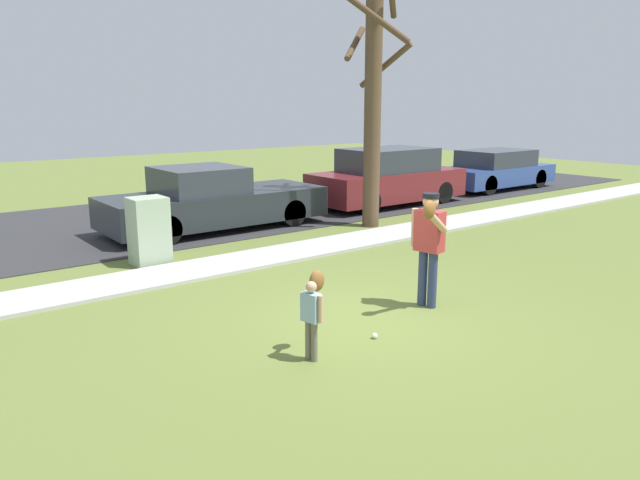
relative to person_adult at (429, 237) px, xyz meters
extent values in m
plane|color=olive|center=(-1.01, 3.71, -1.05)|extent=(48.00, 48.00, 0.00)
cube|color=#B2B2AD|center=(-1.01, 3.81, -1.02)|extent=(36.00, 1.20, 0.06)
cube|color=#2D2D30|center=(-1.01, 8.81, -1.04)|extent=(36.00, 6.80, 0.02)
cylinder|color=navy|center=(0.05, -0.06, -0.63)|extent=(0.13, 0.13, 0.84)
cylinder|color=navy|center=(0.02, 0.11, -0.63)|extent=(0.13, 0.13, 0.84)
cube|color=#B73838|center=(0.04, 0.02, 0.08)|extent=(0.30, 0.44, 0.59)
sphere|color=tan|center=(0.04, 0.02, 0.51)|extent=(0.23, 0.23, 0.23)
cylinder|color=black|center=(0.04, 0.02, 0.59)|extent=(0.24, 0.24, 0.07)
cylinder|color=tan|center=(-0.16, -0.27, 0.30)|extent=(0.52, 0.19, 0.40)
ellipsoid|color=brown|center=(-0.35, -0.30, 0.48)|extent=(0.24, 0.18, 0.26)
cylinder|color=tan|center=(-0.01, 0.27, 0.10)|extent=(0.10, 0.10, 0.56)
cylinder|color=#6B6656|center=(-2.45, -0.40, -0.81)|extent=(0.08, 0.08, 0.48)
cylinder|color=#6B6656|center=(-2.43, -0.49, -0.81)|extent=(0.08, 0.08, 0.48)
cube|color=#8CADC6|center=(-2.44, -0.45, -0.40)|extent=(0.17, 0.25, 0.34)
sphere|color=tan|center=(-2.44, -0.45, -0.16)|extent=(0.13, 0.13, 0.13)
cylinder|color=tan|center=(-2.33, -0.28, -0.28)|extent=(0.30, 0.11, 0.23)
ellipsoid|color=brown|center=(-2.22, -0.26, -0.18)|extent=(0.24, 0.18, 0.26)
cylinder|color=tan|center=(-2.41, -0.59, -0.39)|extent=(0.06, 0.06, 0.32)
sphere|color=white|center=(-1.42, -0.42, -1.01)|extent=(0.07, 0.07, 0.07)
cube|color=#9EB293|center=(-2.24, 4.80, -0.43)|extent=(0.64, 0.58, 1.25)
cylinder|color=brown|center=(3.35, 4.86, 1.86)|extent=(0.40, 0.40, 5.82)
cylinder|color=brown|center=(3.89, 5.03, 2.73)|extent=(0.54, 1.37, 1.03)
cylinder|color=brown|center=(3.12, 5.26, 3.20)|extent=(1.06, 0.70, 0.86)
cylinder|color=brown|center=(2.94, 4.39, 3.66)|extent=(1.27, 1.12, 1.15)
cube|color=#23282D|center=(0.21, 6.83, -0.51)|extent=(5.20, 1.95, 0.70)
cube|color=#2D333D|center=(-0.18, 6.83, 0.14)|extent=(1.82, 1.79, 0.60)
cylinder|color=black|center=(1.82, 7.69, -0.71)|extent=(0.64, 0.22, 0.64)
cylinder|color=black|center=(1.82, 5.96, -0.71)|extent=(0.64, 0.22, 0.64)
cylinder|color=black|center=(-1.40, 7.69, -0.71)|extent=(0.64, 0.22, 0.64)
cylinder|color=black|center=(-1.40, 5.96, -0.71)|extent=(0.64, 0.22, 0.64)
cube|color=maroon|center=(5.79, 6.82, -0.46)|extent=(4.70, 1.90, 0.80)
cube|color=#2D333D|center=(5.79, 6.82, 0.27)|extent=(2.59, 1.75, 0.65)
cylinder|color=black|center=(7.25, 7.66, -0.71)|extent=(0.64, 0.22, 0.64)
cylinder|color=black|center=(7.25, 5.98, -0.71)|extent=(0.64, 0.22, 0.64)
cylinder|color=black|center=(4.34, 7.66, -0.71)|extent=(0.64, 0.22, 0.64)
cylinder|color=black|center=(4.34, 5.98, -0.71)|extent=(0.64, 0.22, 0.64)
cube|color=#2D478C|center=(11.02, 6.91, -0.56)|extent=(4.50, 1.80, 0.60)
cube|color=#2D333D|center=(11.02, 6.91, 0.02)|extent=(2.48, 1.66, 0.55)
cylinder|color=black|center=(12.41, 7.70, -0.71)|extent=(0.64, 0.22, 0.64)
cylinder|color=black|center=(12.41, 6.12, -0.71)|extent=(0.64, 0.22, 0.64)
cylinder|color=black|center=(9.62, 7.70, -0.71)|extent=(0.64, 0.22, 0.64)
cylinder|color=black|center=(9.62, 6.12, -0.71)|extent=(0.64, 0.22, 0.64)
camera|label=1|loc=(-6.33, -5.63, 1.88)|focal=33.60mm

